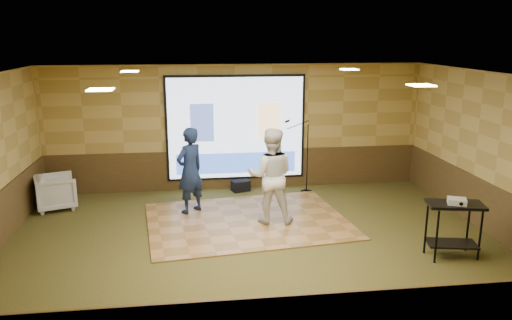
{
  "coord_description": "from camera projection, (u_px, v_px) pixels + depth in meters",
  "views": [
    {
      "loc": [
        -1.03,
        -8.22,
        3.67
      ],
      "look_at": [
        0.18,
        1.08,
        1.3
      ],
      "focal_mm": 35.0,
      "sensor_mm": 36.0,
      "label": 1
    }
  ],
  "objects": [
    {
      "name": "downlight_se",
      "position": [
        421.0,
        85.0,
        7.04
      ],
      "size": [
        0.32,
        0.32,
        0.02
      ],
      "primitive_type": "cube",
      "color": "beige",
      "rests_on": "room_shell"
    },
    {
      "name": "downlight_sw",
      "position": [
        100.0,
        90.0,
        6.49
      ],
      "size": [
        0.32,
        0.32,
        0.02
      ],
      "primitive_type": "cube",
      "color": "beige",
      "rests_on": "room_shell"
    },
    {
      "name": "mic_stand",
      "position": [
        305.0,
        172.0,
        11.82
      ],
      "size": [
        0.69,
        0.28,
        1.77
      ],
      "rotation": [
        0.0,
        0.0,
        0.23
      ],
      "color": "black",
      "rests_on": "ground"
    },
    {
      "name": "banquet_chair",
      "position": [
        56.0,
        192.0,
        10.74
      ],
      "size": [
        1.03,
        1.01,
        0.74
      ],
      "primitive_type": "imported",
      "rotation": [
        0.0,
        0.0,
        1.91
      ],
      "color": "gray",
      "rests_on": "ground"
    },
    {
      "name": "projector_screen",
      "position": [
        236.0,
        129.0,
        11.88
      ],
      "size": [
        3.32,
        0.06,
        2.52
      ],
      "color": "black",
      "rests_on": "room_shell"
    },
    {
      "name": "room_shell",
      "position": [
        254.0,
        130.0,
        8.42
      ],
      "size": [
        9.04,
        7.04,
        3.02
      ],
      "color": "tan",
      "rests_on": "ground"
    },
    {
      "name": "wainscot_right",
      "position": [
        490.0,
        209.0,
        9.38
      ],
      "size": [
        0.04,
        7.0,
        0.95
      ],
      "primitive_type": "cube",
      "color": "#432C16",
      "rests_on": "ground"
    },
    {
      "name": "dance_floor",
      "position": [
        247.0,
        221.0,
        10.07
      ],
      "size": [
        4.26,
        3.44,
        0.03
      ],
      "primitive_type": "cube",
      "rotation": [
        0.0,
        0.0,
        0.12
      ],
      "color": "#A0703A",
      "rests_on": "ground"
    },
    {
      "name": "downlight_nw",
      "position": [
        130.0,
        71.0,
        9.66
      ],
      "size": [
        0.32,
        0.32,
        0.02
      ],
      "primitive_type": "cube",
      "color": "beige",
      "rests_on": "room_shell"
    },
    {
      "name": "player_right",
      "position": [
        271.0,
        176.0,
        9.76
      ],
      "size": [
        1.02,
        0.85,
        1.9
      ],
      "primitive_type": "imported",
      "rotation": [
        0.0,
        0.0,
        2.99
      ],
      "color": "silver",
      "rests_on": "dance_floor"
    },
    {
      "name": "wainscot_back",
      "position": [
        236.0,
        169.0,
        12.16
      ],
      "size": [
        9.0,
        0.04,
        0.95
      ],
      "primitive_type": "cube",
      "color": "#432C16",
      "rests_on": "ground"
    },
    {
      "name": "projector",
      "position": [
        457.0,
        201.0,
        8.2
      ],
      "size": [
        0.36,
        0.34,
        0.1
      ],
      "primitive_type": "cube",
      "rotation": [
        0.0,
        0.0,
        -0.41
      ],
      "color": "silver",
      "rests_on": "av_table"
    },
    {
      "name": "player_left",
      "position": [
        190.0,
        170.0,
        10.32
      ],
      "size": [
        0.78,
        0.76,
        1.81
      ],
      "primitive_type": "imported",
      "rotation": [
        0.0,
        0.0,
        3.85
      ],
      "color": "#152242",
      "rests_on": "dance_floor"
    },
    {
      "name": "downlight_ne",
      "position": [
        349.0,
        69.0,
        10.21
      ],
      "size": [
        0.32,
        0.32,
        0.02
      ],
      "primitive_type": "cube",
      "color": "beige",
      "rests_on": "room_shell"
    },
    {
      "name": "av_table",
      "position": [
        454.0,
        220.0,
        8.32
      ],
      "size": [
        0.91,
        0.48,
        0.95
      ],
      "rotation": [
        0.0,
        0.0,
        -0.21
      ],
      "color": "black",
      "rests_on": "ground"
    },
    {
      "name": "duffel_bag",
      "position": [
        241.0,
        186.0,
        12.0
      ],
      "size": [
        0.47,
        0.38,
        0.26
      ],
      "primitive_type": "cube",
      "rotation": [
        0.0,
        0.0,
        0.29
      ],
      "color": "black",
      "rests_on": "ground"
    },
    {
      "name": "ground",
      "position": [
        254.0,
        245.0,
        8.93
      ],
      "size": [
        9.0,
        9.0,
        0.0
      ],
      "primitive_type": "plane",
      "color": "#2A3116",
      "rests_on": "ground"
    }
  ]
}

